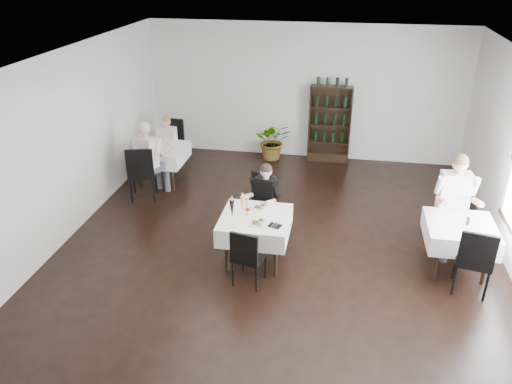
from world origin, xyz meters
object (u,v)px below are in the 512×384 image
wine_shelf (330,125)px  diner_main (264,197)px  main_table (255,225)px  potted_tree (273,141)px

wine_shelf → diner_main: wine_shelf is taller
wine_shelf → main_table: (-0.90, -4.31, -0.23)m
main_table → potted_tree: size_ratio=1.19×
wine_shelf → diner_main: (-0.88, -3.64, -0.08)m
main_table → potted_tree: bearing=94.7°
main_table → diner_main: 0.69m
wine_shelf → potted_tree: 1.32m
wine_shelf → potted_tree: wine_shelf is taller
potted_tree → wine_shelf: bearing=5.4°
diner_main → wine_shelf: bearing=76.4°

